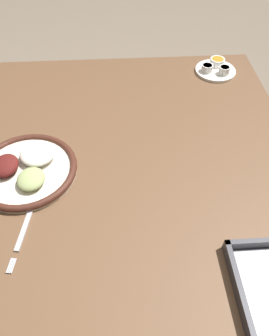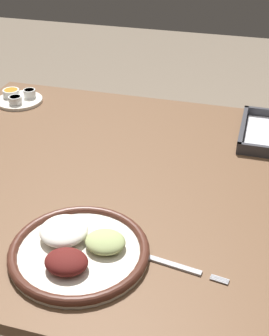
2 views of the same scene
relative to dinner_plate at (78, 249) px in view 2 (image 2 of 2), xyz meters
The scene contains 4 objects.
dining_table 0.32m from the dinner_plate, 81.71° to the left, with size 1.26×0.99×0.77m.
dinner_plate is the anchor object (origin of this frame).
fork 0.18m from the dinner_plate, ahead, with size 0.22×0.04×0.00m.
saucer_plate 0.79m from the dinner_plate, 126.30° to the left, with size 0.15×0.15×0.04m.
Camera 2 is at (0.26, -0.94, 1.41)m, focal length 50.00 mm.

